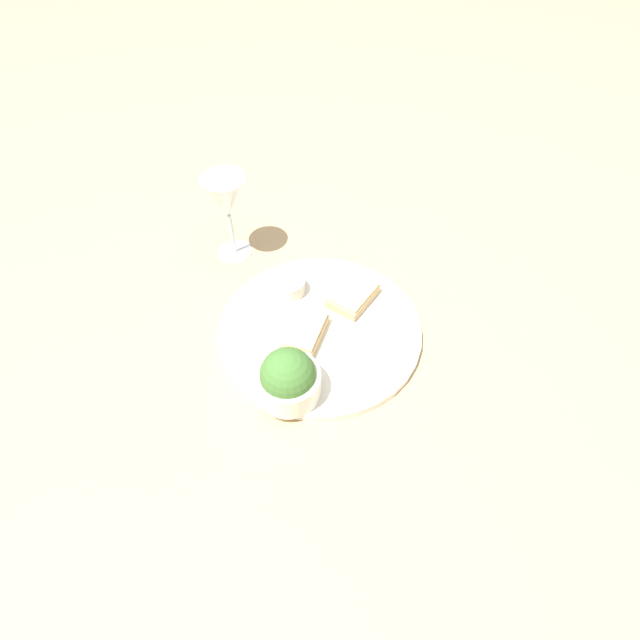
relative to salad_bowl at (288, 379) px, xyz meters
The scene contains 7 objects.
ground_plane 0.15m from the salad_bowl, ahead, with size 4.00×4.00×0.00m, color tan.
dinner_plate 0.14m from the salad_bowl, ahead, with size 0.35×0.35×0.01m.
salad_bowl is the anchor object (origin of this frame).
sauce_ramekin 0.22m from the salad_bowl, 16.57° to the left, with size 0.06×0.06×0.03m.
cheese_toast_near 0.22m from the salad_bowl, 14.54° to the right, with size 0.10×0.09×0.03m.
cheese_toast_far 0.11m from the salad_bowl, ahead, with size 0.09×0.06×0.03m.
wine_glass 0.37m from the salad_bowl, 34.43° to the left, with size 0.08×0.08×0.17m.
Camera 1 is at (-0.53, -0.14, 0.67)m, focal length 28.00 mm.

